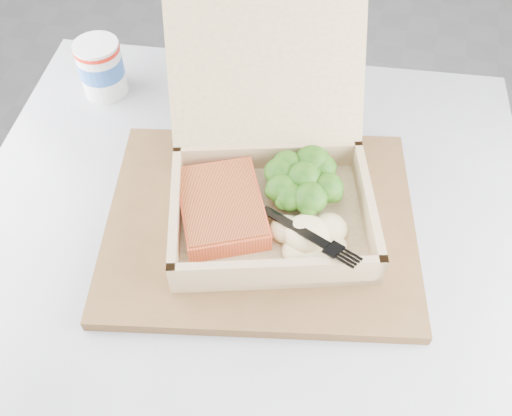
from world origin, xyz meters
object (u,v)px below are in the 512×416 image
(takeout_container, at_px, (270,167))
(paper_cup, at_px, (101,67))
(cafe_table, at_px, (244,307))
(serving_tray, at_px, (260,223))

(takeout_container, relative_size, paper_cup, 4.07)
(cafe_table, height_order, takeout_container, takeout_container)
(paper_cup, bearing_deg, cafe_table, -36.82)
(serving_tray, height_order, takeout_container, takeout_container)
(cafe_table, relative_size, paper_cup, 9.58)
(cafe_table, distance_m, paper_cup, 0.42)
(serving_tray, bearing_deg, paper_cup, 147.84)
(cafe_table, relative_size, takeout_container, 2.36)
(takeout_container, distance_m, paper_cup, 0.33)
(cafe_table, bearing_deg, takeout_container, 75.02)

